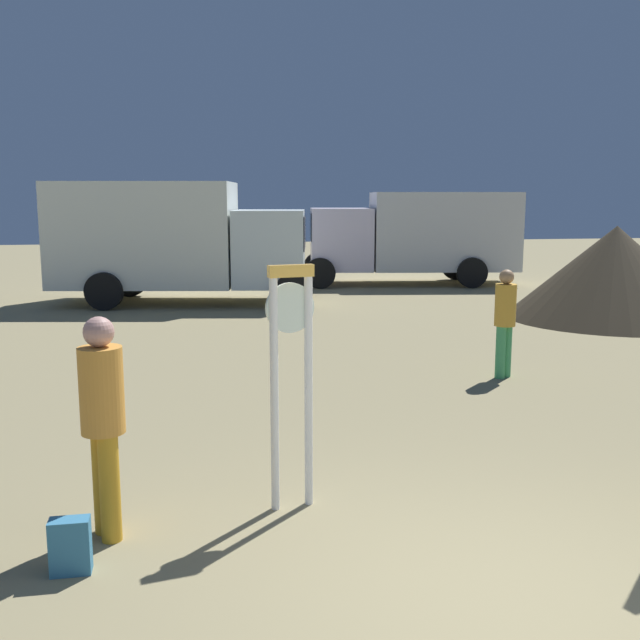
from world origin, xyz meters
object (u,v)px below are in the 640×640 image
(standing_clock, at_px, (291,361))
(box_truck_near, at_px, (173,238))
(person_near_clock, at_px, (103,416))
(backpack, at_px, (70,546))
(person_distant, at_px, (505,318))
(box_truck_far, at_px, (418,234))
(dome_tent, at_px, (614,273))

(standing_clock, height_order, box_truck_near, box_truck_near)
(person_near_clock, height_order, backpack, person_near_clock)
(person_distant, bearing_deg, box_truck_far, 78.11)
(person_near_clock, relative_size, dome_tent, 0.38)
(backpack, relative_size, box_truck_near, 0.06)
(standing_clock, bearing_deg, backpack, -153.71)
(standing_clock, height_order, box_truck_far, box_truck_far)
(person_near_clock, bearing_deg, dome_tent, 41.95)
(person_distant, height_order, box_truck_far, box_truck_far)
(person_near_clock, height_order, dome_tent, dome_tent)
(box_truck_near, height_order, box_truck_far, box_truck_near)
(person_near_clock, distance_m, person_distant, 6.78)
(person_near_clock, relative_size, box_truck_far, 0.26)
(backpack, relative_size, box_truck_far, 0.06)
(box_truck_near, height_order, dome_tent, box_truck_near)
(person_distant, relative_size, dome_tent, 0.35)
(box_truck_near, xyz_separation_m, box_truck_far, (7.33, 2.88, -0.10))
(person_distant, bearing_deg, box_truck_near, 118.71)
(person_near_clock, xyz_separation_m, person_distant, (5.25, 4.29, -0.08))
(box_truck_far, distance_m, dome_tent, 7.49)
(standing_clock, bearing_deg, box_truck_far, 68.44)
(standing_clock, distance_m, dome_tent, 12.01)
(person_near_clock, bearing_deg, person_distant, 39.28)
(box_truck_far, bearing_deg, person_near_clock, -115.70)
(standing_clock, distance_m, box_truck_near, 12.91)
(person_distant, bearing_deg, standing_clock, -133.20)
(box_truck_near, bearing_deg, standing_clock, -85.03)
(person_distant, height_order, dome_tent, dome_tent)
(backpack, distance_m, box_truck_far, 18.42)
(standing_clock, relative_size, backpack, 5.20)
(person_near_clock, bearing_deg, box_truck_far, 64.30)
(backpack, distance_m, box_truck_near, 13.79)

